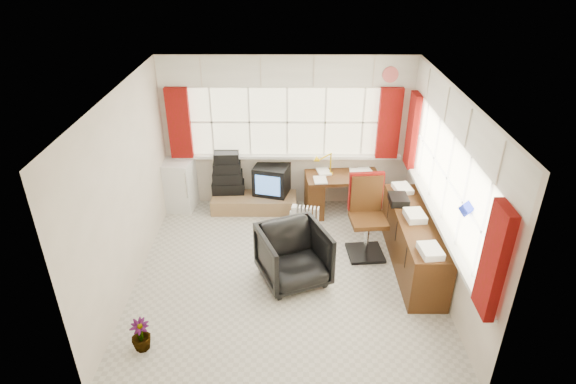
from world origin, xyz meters
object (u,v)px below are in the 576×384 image
desk_lamp (331,159)px  tv_bench (254,203)px  task_chair (366,212)px  crt_tv (272,179)px  desk (342,192)px  office_chair (294,256)px  radiator (307,226)px  mini_fridge (179,185)px  credenza (413,241)px

desk_lamp → tv_bench: desk_lamp is taller
task_chair → crt_tv: 1.90m
desk → tv_bench: (-1.44, 0.09, -0.25)m
desk → office_chair: office_chair is taller
crt_tv → tv_bench: bearing=-153.3°
task_chair → office_chair: 1.27m
tv_bench → radiator: bearing=-45.6°
desk → crt_tv: 1.18m
office_chair → mini_fridge: bearing=112.3°
radiator → credenza: (1.43, -0.65, 0.17)m
office_chair → task_chair: bearing=12.1°
desk_lamp → mini_fridge: bearing=177.6°
mini_fridge → radiator: bearing=-24.3°
office_chair → tv_bench: (-0.64, 1.85, -0.26)m
tv_bench → desk: bearing=-3.5°
crt_tv → radiator: bearing=-61.5°
desk_lamp → mini_fridge: size_ratio=0.45×
desk → task_chair: bearing=-77.8°
office_chair → mini_fridge: 2.70m
credenza → tv_bench: 2.75m
radiator → crt_tv: 1.19m
crt_tv → mini_fridge: mini_fridge is taller
task_chair → credenza: 0.75m
desk → credenza: bearing=-59.7°
crt_tv → office_chair: bearing=-80.2°
task_chair → radiator: size_ratio=2.19×
task_chair → credenza: (0.61, -0.37, -0.25)m
tv_bench → mini_fridge: (-1.25, 0.08, 0.30)m
desk → credenza: 1.66m
task_chair → tv_bench: bearing=145.4°
task_chair → crt_tv: bearing=136.6°
desk_lamp → radiator: size_ratio=0.70×
office_chair → tv_bench: size_ratio=0.60×
task_chair → radiator: 0.96m
desk → office_chair: 1.93m
desk_lamp → office_chair: 2.00m
desk → mini_fridge: mini_fridge is taller
office_chair → crt_tv: office_chair is taller
tv_bench → mini_fridge: bearing=176.3°
task_chair → mini_fridge: 3.18m
office_chair → tv_bench: office_chair is taller
task_chair → tv_bench: (-1.67, 1.15, -0.51)m
credenza → crt_tv: 2.59m
task_chair → office_chair: size_ratio=1.41×
credenza → radiator: bearing=155.5°
desk_lamp → tv_bench: size_ratio=0.27×
radiator → credenza: bearing=-24.5°
office_chair → crt_tv: 2.03m
tv_bench → crt_tv: 0.50m
task_chair → desk_lamp: bearing=110.8°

